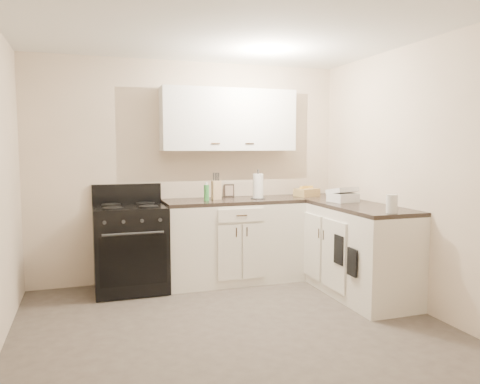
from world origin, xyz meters
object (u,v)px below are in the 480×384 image
object	(u,v)px
knife_block	(216,190)
countertop_grill	(343,197)
paper_towel	(258,186)
stove	(131,248)
wicker_basket	(307,192)

from	to	relation	value
knife_block	countertop_grill	world-z (taller)	knife_block
paper_towel	knife_block	bearing A→B (deg)	169.75
knife_block	countertop_grill	xyz separation A→B (m)	(1.24, -0.66, -0.06)
stove	knife_block	distance (m)	1.13
paper_towel	countertop_grill	bearing A→B (deg)	-36.93
countertop_grill	paper_towel	bearing A→B (deg)	134.48
stove	paper_towel	bearing A→B (deg)	-0.67
stove	paper_towel	xyz separation A→B (m)	(1.44, -0.02, 0.62)
paper_towel	wicker_basket	world-z (taller)	paper_towel
wicker_basket	countertop_grill	xyz separation A→B (m)	(0.11, -0.66, 0.00)
knife_block	paper_towel	size ratio (longest dim) A/B	0.74
stove	knife_block	bearing A→B (deg)	4.07
stove	countertop_grill	bearing A→B (deg)	-15.02
wicker_basket	paper_towel	bearing A→B (deg)	-172.93
wicker_basket	countertop_grill	size ratio (longest dim) A/B	1.06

